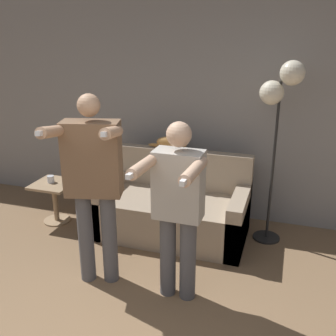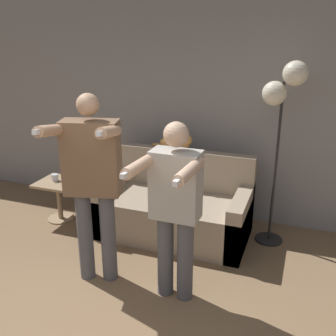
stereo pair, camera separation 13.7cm
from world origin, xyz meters
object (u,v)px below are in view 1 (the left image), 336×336
Objects in this scene: person_left at (93,178)px; floor_lamp at (280,97)px; cat at (173,142)px; side_table at (54,194)px; couch at (172,210)px; person_right at (177,203)px; cup at (51,179)px.

floor_lamp is (1.45, 1.29, 0.57)m from person_left.
cat is 1.57m from side_table.
couch is 0.86× the size of floor_lamp.
person_right is at bearing -14.95° from person_left.
couch is at bearing -169.23° from floor_lamp.
cup is at bearing -172.17° from floor_lamp.
person_left reaches higher than cup.
person_left reaches higher than cat.
floor_lamp reaches higher than couch.
couch is at bearing 5.69° from cup.
person_right is at bearing -71.37° from cat.
person_left is 1.52m from cup.
cat reaches higher than couch.
couch is 0.78m from cat.
couch is 1.07× the size of person_right.
floor_lamp is (1.16, -0.12, 0.61)m from cat.
person_left is at bearing -109.40° from couch.
person_right is 1.62m from floor_lamp.
couch is 0.96× the size of person_left.
couch is at bearing 6.20° from side_table.
person_left is 3.49× the size of side_table.
side_table is at bearing -173.80° from couch.
floor_lamp is at bearing 7.83° from cup.
person_right is 18.95× the size of cup.
person_right is at bearing -26.99° from side_table.
floor_lamp reaches higher than person_right.
side_table is at bearing -13.50° from cup.
floor_lamp reaches higher than side_table.
cup is (-1.48, -0.15, 0.25)m from couch.
cup is (-1.39, -0.47, -0.45)m from cat.
cat is (0.29, 1.40, -0.03)m from person_left.
person_right is (0.76, -0.01, -0.13)m from person_left.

